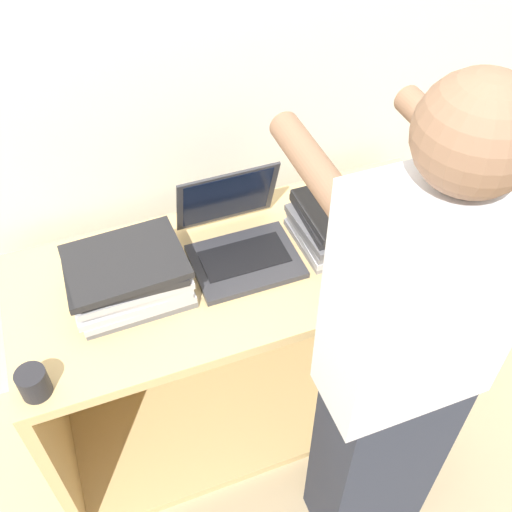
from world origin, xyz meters
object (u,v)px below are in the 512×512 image
at_px(laptop_open, 239,240).
at_px(laptop_stack_right, 349,220).
at_px(person, 399,374).
at_px(laptop_stack_left, 128,276).
at_px(mug, 34,383).

xyz_separation_m(laptop_open, laptop_stack_right, (0.34, -0.05, 0.02)).
xyz_separation_m(laptop_stack_right, person, (-0.12, -0.53, -0.03)).
distance_m(laptop_stack_left, mug, 0.38).
bearing_deg(laptop_open, person, -69.50).
xyz_separation_m(laptop_stack_left, person, (0.57, -0.53, -0.04)).
bearing_deg(mug, laptop_open, 23.99).
height_order(person, mug, person).
relative_size(laptop_open, laptop_stack_left, 0.97).
bearing_deg(laptop_stack_right, person, -103.22).
relative_size(laptop_open, mug, 4.01).
bearing_deg(mug, person, -19.06).
distance_m(laptop_open, laptop_stack_right, 0.35).
height_order(laptop_stack_left, person, person).
bearing_deg(person, laptop_stack_left, 136.92).
distance_m(laptop_stack_left, laptop_stack_right, 0.69).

